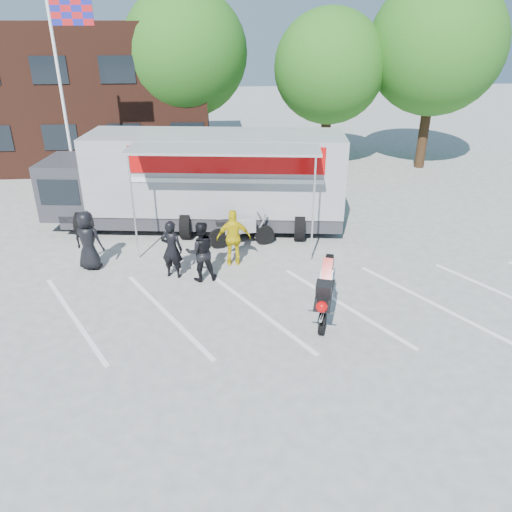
{
  "coord_description": "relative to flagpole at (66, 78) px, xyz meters",
  "views": [
    {
      "loc": [
        -0.8,
        -10.47,
        7.07
      ],
      "look_at": [
        0.24,
        1.6,
        1.3
      ],
      "focal_mm": 35.0,
      "sensor_mm": 36.0,
      "label": 1
    }
  ],
  "objects": [
    {
      "name": "parked_motorcycle",
      "position": [
        6.31,
        -4.83,
        -5.05
      ],
      "size": [
        2.39,
        1.04,
        1.21
      ],
      "primitive_type": null,
      "rotation": [
        0.0,
        0.0,
        1.69
      ],
      "color": "#B1B1B6",
      "rests_on": "ground"
    },
    {
      "name": "parking_bay_lines",
      "position": [
        6.24,
        -9.0,
        -5.05
      ],
      "size": [
        18.09,
        13.33,
        0.01
      ],
      "primitive_type": "cube",
      "rotation": [
        0.0,
        0.0,
        0.52
      ],
      "color": "white",
      "rests_on": "ground"
    },
    {
      "name": "transporter_truck",
      "position": [
        5.03,
        -2.99,
        -5.05
      ],
      "size": [
        11.54,
        6.62,
        3.49
      ],
      "primitive_type": null,
      "rotation": [
        0.0,
        0.0,
        -0.13
      ],
      "color": "#969A9F",
      "rests_on": "ground"
    },
    {
      "name": "office_building",
      "position": [
        -3.76,
        8.0,
        -1.55
      ],
      "size": [
        18.0,
        8.0,
        7.0
      ],
      "primitive_type": "cube",
      "color": "#411F15",
      "rests_on": "ground"
    },
    {
      "name": "spectator_hivis",
      "position": [
        5.98,
        -6.22,
        -4.14
      ],
      "size": [
        1.08,
        0.47,
        1.82
      ],
      "primitive_type": "imported",
      "rotation": [
        0.0,
        0.0,
        3.16
      ],
      "color": "yellow",
      "rests_on": "ground"
    },
    {
      "name": "tree_right",
      "position": [
        16.24,
        4.5,
        0.82
      ],
      "size": [
        6.46,
        6.46,
        9.12
      ],
      "color": "#382314",
      "rests_on": "ground"
    },
    {
      "name": "tree_mid",
      "position": [
        11.24,
        5.0,
        -0.11
      ],
      "size": [
        5.44,
        5.44,
        7.68
      ],
      "color": "#382314",
      "rests_on": "ground"
    },
    {
      "name": "spectator_leather_c",
      "position": [
        4.98,
        -7.15,
        -4.14
      ],
      "size": [
        0.98,
        0.82,
        1.83
      ],
      "primitive_type": "imported",
      "rotation": [
        0.0,
        0.0,
        3.29
      ],
      "color": "black",
      "rests_on": "ground"
    },
    {
      "name": "stunt_bike_rider",
      "position": [
        8.17,
        -9.68,
        -5.05
      ],
      "size": [
        1.3,
        1.87,
        2.01
      ],
      "primitive_type": null,
      "rotation": [
        0.0,
        0.0,
        -0.32
      ],
      "color": "black",
      "rests_on": "ground"
    },
    {
      "name": "tree_left",
      "position": [
        4.24,
        6.0,
        0.51
      ],
      "size": [
        6.12,
        6.12,
        8.64
      ],
      "color": "#382314",
      "rests_on": "ground"
    },
    {
      "name": "spectator_leather_a",
      "position": [
        1.52,
        -6.1,
        -4.12
      ],
      "size": [
        1.06,
        0.86,
        1.87
      ],
      "primitive_type": "imported",
      "rotation": [
        0.0,
        0.0,
        2.81
      ],
      "color": "black",
      "rests_on": "ground"
    },
    {
      "name": "flagpole",
      "position": [
        0.0,
        0.0,
        0.0
      ],
      "size": [
        1.61,
        0.12,
        8.0
      ],
      "color": "white",
      "rests_on": "ground"
    },
    {
      "name": "spectator_leather_b",
      "position": [
        4.12,
        -6.88,
        -4.15
      ],
      "size": [
        0.76,
        0.62,
        1.8
      ],
      "primitive_type": "imported",
      "rotation": [
        0.0,
        0.0,
        2.82
      ],
      "color": "black",
      "rests_on": "ground"
    },
    {
      "name": "ground",
      "position": [
        6.24,
        -10.0,
        -5.05
      ],
      "size": [
        100.0,
        100.0,
        0.0
      ],
      "primitive_type": "plane",
      "color": "#A7A8A2",
      "rests_on": "ground"
    }
  ]
}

